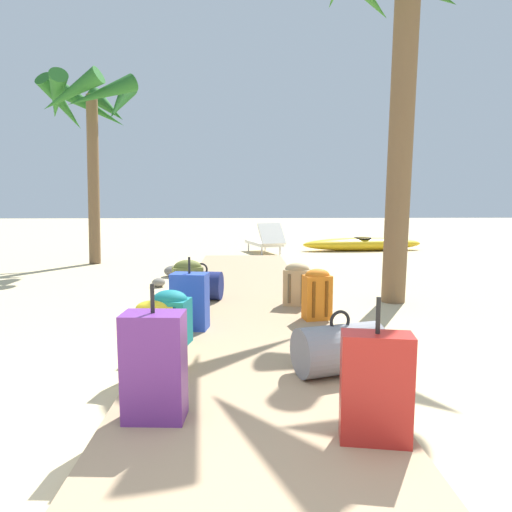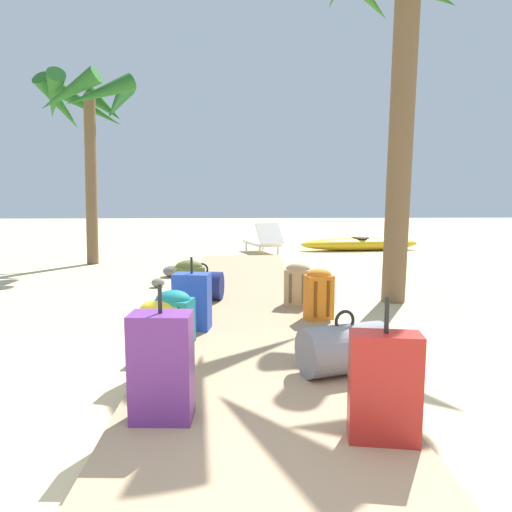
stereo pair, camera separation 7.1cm
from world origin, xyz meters
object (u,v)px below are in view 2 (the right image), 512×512
at_px(backpack_teal, 173,316).
at_px(kayak, 360,244).
at_px(backpack_yellow, 156,333).
at_px(suitcase_red, 384,387).
at_px(suitcase_purple, 162,367).
at_px(palm_tree_far_left, 86,112).
at_px(lounge_chair, 263,241).
at_px(suitcase_blue, 192,301).
at_px(duffel_bag_navy, 202,285).
at_px(backpack_orange, 319,293).
at_px(duffel_bag_grey, 344,349).
at_px(backpack_olive, 189,286).
at_px(palm_tree_near_right, 403,15).
at_px(backpack_tan, 298,283).

distance_m(backpack_teal, kayak, 9.04).
bearing_deg(backpack_teal, backpack_yellow, -95.18).
bearing_deg(suitcase_red, suitcase_purple, 166.67).
xyz_separation_m(suitcase_purple, palm_tree_far_left, (-2.67, 7.28, 2.79)).
distance_m(palm_tree_far_left, lounge_chair, 5.03).
bearing_deg(kayak, suitcase_red, -105.02).
height_order(suitcase_blue, lounge_chair, suitcase_blue).
distance_m(duffel_bag_navy, lounge_chair, 5.81).
xyz_separation_m(backpack_orange, backpack_teal, (-1.44, -0.78, -0.03)).
height_order(duffel_bag_grey, palm_tree_far_left, palm_tree_far_left).
distance_m(duffel_bag_grey, suitcase_red, 0.94).
relative_size(backpack_olive, palm_tree_far_left, 0.15).
relative_size(palm_tree_near_right, kayak, 1.42).
relative_size(suitcase_blue, backpack_tan, 1.39).
distance_m(duffel_bag_grey, palm_tree_near_right, 4.46).
distance_m(backpack_yellow, lounge_chair, 8.18).
bearing_deg(palm_tree_near_right, palm_tree_far_left, 142.25).
height_order(suitcase_purple, lounge_chair, suitcase_purple).
height_order(palm_tree_near_right, lounge_chair, palm_tree_near_right).
relative_size(duffel_bag_navy, palm_tree_far_left, 0.14).
xyz_separation_m(backpack_olive, suitcase_purple, (0.09, -2.45, -0.00)).
height_order(backpack_yellow, duffel_bag_navy, backpack_yellow).
distance_m(backpack_tan, suitcase_red, 3.12).
distance_m(duffel_bag_grey, suitcase_purple, 1.39).
relative_size(backpack_tan, palm_tree_near_right, 0.11).
height_order(suitcase_blue, kayak, suitcase_blue).
height_order(duffel_bag_grey, palm_tree_near_right, palm_tree_near_right).
distance_m(suitcase_blue, backpack_teal, 0.49).
bearing_deg(backpack_teal, duffel_bag_navy, 86.13).
height_order(duffel_bag_navy, duffel_bag_grey, duffel_bag_grey).
relative_size(backpack_yellow, suitcase_red, 0.67).
xyz_separation_m(backpack_olive, suitcase_blue, (0.09, -0.59, -0.04)).
relative_size(backpack_olive, suitcase_purple, 0.77).
xyz_separation_m(backpack_orange, palm_tree_near_right, (1.20, 1.10, 3.27)).
bearing_deg(suitcase_red, lounge_chair, 90.32).
bearing_deg(duffel_bag_navy, lounge_chair, 78.56).
bearing_deg(backpack_teal, backpack_orange, 28.53).
height_order(backpack_olive, suitcase_blue, suitcase_blue).
bearing_deg(backpack_yellow, palm_tree_near_right, 42.28).
height_order(backpack_yellow, suitcase_purple, suitcase_purple).
xyz_separation_m(suitcase_red, lounge_chair, (-0.05, 9.18, -0.05)).
relative_size(backpack_olive, duffel_bag_grey, 0.86).
distance_m(backpack_yellow, palm_tree_far_left, 7.48).
bearing_deg(suitcase_blue, lounge_chair, 80.69).
xyz_separation_m(backpack_olive, palm_tree_near_right, (2.60, 0.82, 3.23)).
height_order(duffel_bag_grey, kayak, duffel_bag_grey).
distance_m(backpack_tan, kayak, 7.19).
height_order(backpack_teal, duffel_bag_navy, backpack_teal).
distance_m(suitcase_blue, backpack_tan, 1.54).
relative_size(suitcase_purple, lounge_chair, 0.49).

